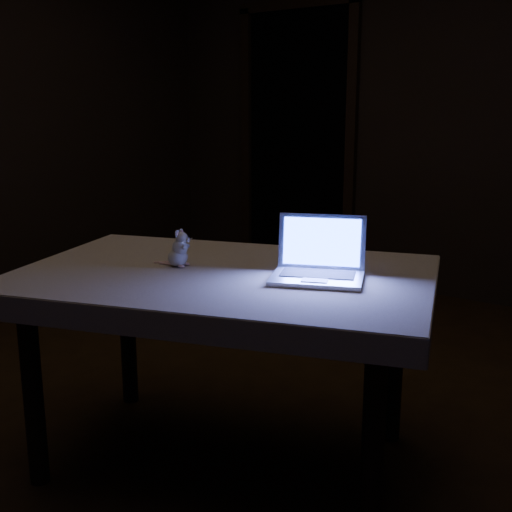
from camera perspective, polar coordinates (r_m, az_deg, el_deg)
The scene contains 7 objects.
floor at distance 2.85m, azimuth -5.10°, elevation -14.68°, with size 5.00×5.00×0.00m, color black.
back_wall at distance 4.70m, azimuth 15.45°, elevation 12.34°, with size 4.50×0.04×2.60m, color black.
doorway at distance 5.20m, azimuth 3.72°, elevation 10.22°, with size 1.06×0.36×2.13m, color black, non-canonical shape.
table at distance 2.44m, azimuth -2.76°, elevation -9.98°, with size 1.39×0.89×0.74m, color black, non-canonical shape.
tablecloth at distance 2.36m, azimuth -2.17°, elevation -2.13°, with size 1.47×0.98×0.09m, color #C3B49F, non-canonical shape.
laptop at distance 2.17m, azimuth 5.48°, elevation 0.47°, with size 0.31×0.27×0.21m, color silver, non-canonical shape.
plush_mouse at distance 2.39m, azimuth -6.99°, elevation 0.71°, with size 0.10×0.10×0.14m, color silver, non-canonical shape.
Camera 1 is at (1.67, -1.89, 1.33)m, focal length 45.00 mm.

